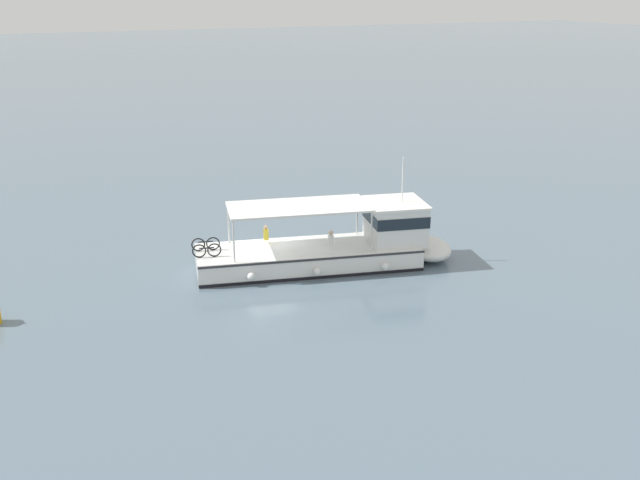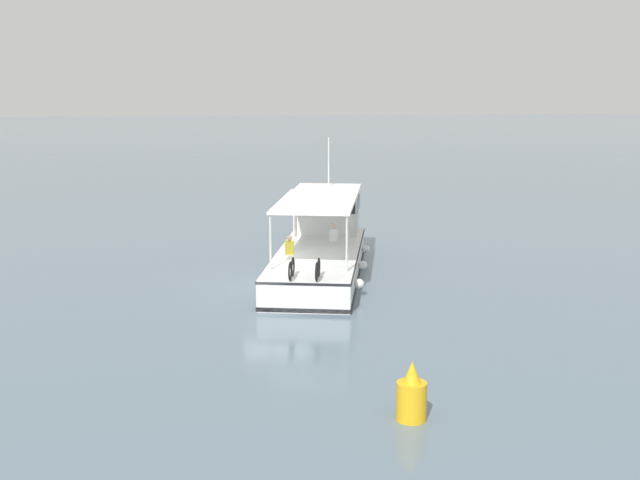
# 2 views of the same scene
# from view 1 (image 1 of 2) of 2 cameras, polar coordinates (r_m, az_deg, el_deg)

# --- Properties ---
(ground_plane) EXTENTS (400.00, 400.00, 0.00)m
(ground_plane) POSITION_cam_1_polar(r_m,az_deg,el_deg) (36.80, -4.08, -1.56)
(ground_plane) COLOR slate
(ferry_main) EXTENTS (5.89, 13.07, 5.32)m
(ferry_main) POSITION_cam_1_polar(r_m,az_deg,el_deg) (35.66, 1.60, -0.48)
(ferry_main) COLOR white
(ferry_main) RESTS_ON ground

